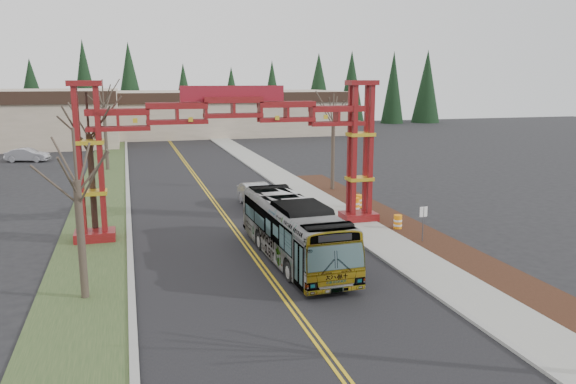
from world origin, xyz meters
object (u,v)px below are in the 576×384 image
object	(u,v)px
retail_building_east	(224,112)
bare_tree_median_mid	(89,135)
parked_car_far_a	(27,155)
gateway_arch	(233,131)
bare_tree_right_far	(333,119)
transit_bus	(294,230)
street_sign	(423,217)
bare_tree_median_far	(104,103)
barrel_south	(398,223)
barrel_mid	(355,206)
bare_tree_median_near	(77,181)
silver_sedan	(257,196)
barrel_north	(358,202)

from	to	relation	value
retail_building_east	bare_tree_median_mid	size ratio (longest dim) A/B	4.60
parked_car_far_a	gateway_arch	bearing A→B (deg)	-138.09
bare_tree_right_far	transit_bus	bearing A→B (deg)	-116.54
gateway_arch	bare_tree_median_mid	bearing A→B (deg)	174.88
retail_building_east	street_sign	world-z (taller)	retail_building_east
transit_bus	bare_tree_median_far	xyz separation A→B (m)	(-9.80, 32.54, 5.10)
bare_tree_median_far	barrel_south	world-z (taller)	bare_tree_median_far
bare_tree_right_far	street_sign	distance (m)	16.15
transit_bus	barrel_mid	world-z (taller)	transit_bus
gateway_arch	bare_tree_right_far	xyz separation A→B (m)	(10.00, 10.12, -0.19)
barrel_south	bare_tree_median_near	bearing A→B (deg)	-160.43
gateway_arch	silver_sedan	bearing A→B (deg)	65.51
bare_tree_median_mid	street_sign	world-z (taller)	bare_tree_median_mid
retail_building_east	barrel_south	bearing A→B (deg)	-90.50
parked_car_far_a	barrel_north	distance (m)	40.89
bare_tree_median_mid	barrel_south	distance (m)	18.57
barrel_north	bare_tree_median_far	bearing A→B (deg)	127.04
street_sign	barrel_north	bearing A→B (deg)	91.05
bare_tree_median_near	barrel_north	xyz separation A→B (m)	(17.35, 12.04, -4.45)
gateway_arch	street_sign	xyz separation A→B (m)	(9.51, -5.44, -4.49)
retail_building_east	bare_tree_median_near	distance (m)	73.02
barrel_south	retail_building_east	bearing A→B (deg)	89.50
transit_bus	barrel_south	bearing A→B (deg)	24.07
bare_tree_median_mid	bare_tree_median_far	xyz separation A→B (m)	(0.00, 25.52, 0.72)
transit_bus	parked_car_far_a	bearing A→B (deg)	112.39
bare_tree_median_near	barrel_mid	size ratio (longest dim) A/B	6.59
bare_tree_median_mid	parked_car_far_a	bearing A→B (deg)	104.24
gateway_arch	bare_tree_median_near	xyz separation A→B (m)	(-8.00, -8.80, -1.02)
retail_building_east	barrel_north	distance (m)	58.79
silver_sedan	street_sign	distance (m)	13.25
barrel_north	transit_bus	bearing A→B (deg)	-128.35
bare_tree_median_near	street_sign	size ratio (longest dim) A/B	3.42
barrel_mid	bare_tree_median_mid	bearing A→B (deg)	-175.05
bare_tree_right_far	barrel_south	distance (m)	13.80
barrel_south	street_sign	bearing A→B (deg)	-88.58
street_sign	gateway_arch	bearing A→B (deg)	150.25
gateway_arch	bare_tree_median_far	distance (m)	27.44
silver_sedan	parked_car_far_a	distance (m)	34.77
transit_bus	bare_tree_median_far	distance (m)	34.36
bare_tree_right_far	street_sign	size ratio (longest dim) A/B	3.78
bare_tree_median_near	barrel_south	world-z (taller)	bare_tree_median_near
parked_car_far_a	barrel_mid	bearing A→B (deg)	-125.84
bare_tree_median_mid	bare_tree_median_far	size ratio (longest dim) A/B	0.92
barrel_mid	barrel_north	world-z (taller)	barrel_mid
parked_car_far_a	barrel_north	world-z (taller)	parked_car_far_a
retail_building_east	bare_tree_median_near	world-z (taller)	bare_tree_median_near
parked_car_far_a	bare_tree_right_far	bearing A→B (deg)	-116.46
parked_car_far_a	barrel_south	xyz separation A→B (m)	(26.09, -37.40, -0.29)
bare_tree_right_far	barrel_north	distance (m)	8.69
transit_bus	street_sign	bearing A→B (deg)	4.61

